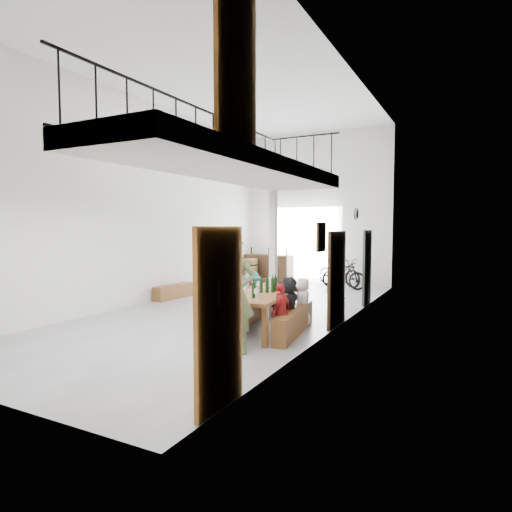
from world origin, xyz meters
The scene contains 24 objects.
floor centered at (0.00, 0.00, 0.00)m, with size 12.00×12.00×0.00m, color slate.
room_walls centered at (0.00, 0.00, 3.55)m, with size 12.00×12.00×12.00m.
gateway_portal centered at (-0.40, 5.94, 1.40)m, with size 2.80×0.08×2.80m, color white.
right_wall_decor centered at (2.70, -1.87, 1.74)m, with size 0.07×8.28×5.07m.
balcony centered at (1.98, -3.13, 2.96)m, with size 1.52×5.62×4.00m.
tasting_table centered at (1.54, -1.41, 0.71)m, with size 1.27×2.61×0.79m.
bench_inner centered at (0.95, -1.44, 0.24)m, with size 0.34×2.10×0.48m, color brown.
bench_wall centered at (2.17, -1.36, 0.25)m, with size 0.28×2.14×0.49m, color brown.
tableware centered at (1.56, -1.48, 0.93)m, with size 0.63×1.83×0.35m.
side_bench centered at (-2.50, 0.87, 0.20)m, with size 0.32×1.45×0.41m, color brown.
oak_barrel centered at (-2.28, 5.16, 0.43)m, with size 0.59×0.59×0.87m.
serving_counter centered at (-1.74, 5.65, 0.51)m, with size 1.92×0.53×1.01m, color #3C2616.
counter_bottles centered at (-1.74, 5.67, 1.15)m, with size 1.66×0.29×0.28m.
guest_left_a centered at (0.79, -2.14, 0.59)m, with size 0.58×0.37×1.18m, color silver.
guest_left_b centered at (0.87, -1.66, 0.55)m, with size 0.40×0.26×1.09m, color teal.
guest_left_c centered at (0.78, -1.00, 0.54)m, with size 0.52×0.41×1.07m, color silver.
guest_left_d centered at (0.76, -0.43, 0.54)m, with size 0.69×0.40×1.07m, color teal.
guest_right_a centered at (2.13, -1.89, 0.53)m, with size 0.62×0.26×1.06m, color maroon.
guest_right_b centered at (2.06, -1.33, 0.56)m, with size 1.04×0.33×1.12m, color black.
guest_right_c centered at (2.09, -0.64, 0.51)m, with size 0.50×0.32×1.02m, color silver.
host_standing centered at (1.74, -2.95, 0.98)m, with size 0.72×0.47×1.97m, color #4C542F.
potted_plant centered at (2.45, 0.91, 0.22)m, with size 0.39×0.34×0.43m, color #19501A.
bicycle_near centered at (1.05, 5.56, 0.49)m, with size 0.65×1.85×0.97m, color black.
bicycle_far centered at (1.38, 4.95, 0.47)m, with size 0.44×1.57×0.95m, color black.
Camera 1 is at (5.27, -8.98, 2.10)m, focal length 30.00 mm.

